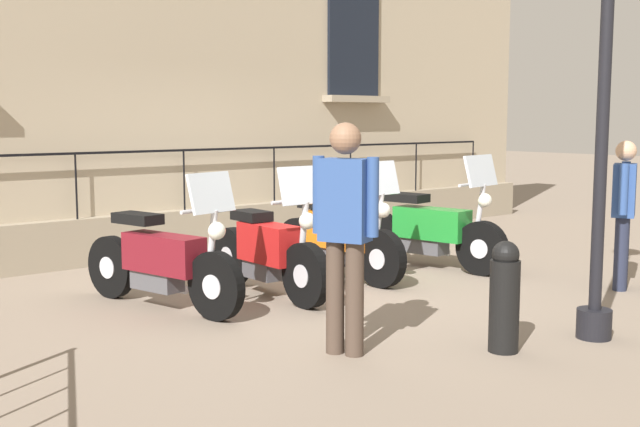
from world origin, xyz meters
TOP-DOWN VIEW (x-y plane):
  - ground_plane at (0.00, 0.00)m, footprint 60.00×60.00m
  - building_facade at (-2.93, -0.00)m, footprint 0.82×13.86m
  - motorcycle_maroon at (-0.04, -1.67)m, footprint 2.06×0.71m
  - motorcycle_red at (0.17, -0.60)m, footprint 1.93×0.64m
  - motorcycle_orange at (-0.03, 0.52)m, footprint 1.93×0.65m
  - motorcycle_green at (0.16, 1.78)m, footprint 2.08×0.71m
  - lamppost at (3.09, 0.54)m, footprint 0.37×0.37m
  - bollard at (2.85, -0.33)m, footprint 0.23×0.23m
  - pedestrian_standing at (2.12, -1.31)m, footprint 0.49×0.35m
  - pedestrian_walking at (2.25, 2.43)m, footprint 0.36×0.48m

SIDE VIEW (x-z plane):
  - ground_plane at x=0.00m, z-range 0.00..0.00m
  - bollard at x=2.85m, z-range 0.00..0.86m
  - motorcycle_red at x=0.17m, z-range -0.23..1.11m
  - motorcycle_maroon at x=-0.04m, z-range -0.21..1.10m
  - motorcycle_green at x=0.16m, z-range -0.24..1.13m
  - motorcycle_orange at x=-0.03m, z-range -0.22..1.12m
  - pedestrian_walking at x=2.25m, z-range 0.09..1.64m
  - pedestrian_standing at x=2.12m, z-range 0.12..1.87m
  - lamppost at x=3.09m, z-range 0.52..4.86m
  - building_facade at x=-2.93m, z-range -0.09..6.24m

